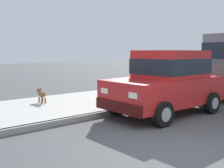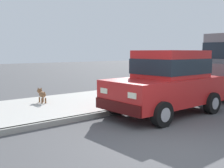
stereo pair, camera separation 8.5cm
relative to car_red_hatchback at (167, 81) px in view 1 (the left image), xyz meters
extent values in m
plane|color=#4C4C4F|center=(2.22, -2.44, -0.98)|extent=(80.00, 80.00, 0.00)
cube|color=gray|center=(-0.98, -2.44, -0.91)|extent=(0.16, 64.00, 0.14)
cube|color=#B7B5AD|center=(-2.78, -2.44, -0.91)|extent=(3.60, 64.00, 0.14)
cube|color=red|center=(0.00, -0.10, -0.28)|extent=(1.72, 3.70, 0.76)
cube|color=red|center=(0.00, 0.15, 0.50)|extent=(1.52, 1.90, 0.80)
cube|color=#19232D|center=(0.00, 0.15, 0.44)|extent=(1.55, 1.94, 0.44)
cube|color=#400A0A|center=(0.00, -1.90, -0.52)|extent=(1.69, 0.20, 0.28)
cube|color=#400A0A|center=(0.00, 1.70, -0.52)|extent=(1.69, 0.20, 0.28)
cylinder|color=black|center=(0.86, -1.24, -0.66)|extent=(0.22, 0.64, 0.64)
cylinder|color=#9E9EA3|center=(0.86, -1.24, -0.66)|extent=(0.24, 0.35, 0.35)
cylinder|color=black|center=(-0.86, -1.25, -0.66)|extent=(0.22, 0.64, 0.64)
cylinder|color=#9E9EA3|center=(-0.86, -1.25, -0.66)|extent=(0.24, 0.35, 0.35)
cylinder|color=black|center=(0.86, 1.05, -0.66)|extent=(0.22, 0.64, 0.64)
cylinder|color=#9E9EA3|center=(0.86, 1.05, -0.66)|extent=(0.24, 0.35, 0.35)
cylinder|color=black|center=(-0.86, 1.05, -0.66)|extent=(0.22, 0.64, 0.64)
cylinder|color=#9E9EA3|center=(-0.86, 1.05, -0.66)|extent=(0.24, 0.35, 0.35)
cube|color=#EAEACC|center=(0.54, -1.93, -0.16)|extent=(0.28, 0.08, 0.14)
cube|color=#EAEACC|center=(-0.53, -1.93, -0.16)|extent=(0.28, 0.08, 0.14)
cube|color=#252527|center=(0.05, 2.67, -0.52)|extent=(1.86, 0.20, 0.28)
cylinder|color=black|center=(-0.91, 3.53, -0.66)|extent=(0.22, 0.64, 0.64)
cylinder|color=#9E9EA3|center=(-0.91, 3.53, -0.66)|extent=(0.24, 0.35, 0.35)
cube|color=#EAEACC|center=(-0.54, 2.64, 0.06)|extent=(0.28, 0.08, 0.14)
ellipsoid|color=brown|center=(-3.32, -2.39, -0.56)|extent=(0.46, 0.26, 0.20)
cylinder|color=brown|center=(-3.46, -2.43, -0.75)|extent=(0.05, 0.05, 0.18)
cylinder|color=brown|center=(-3.45, -2.31, -0.75)|extent=(0.05, 0.05, 0.18)
cylinder|color=brown|center=(-3.19, -2.46, -0.75)|extent=(0.05, 0.05, 0.18)
cylinder|color=brown|center=(-3.18, -2.35, -0.75)|extent=(0.05, 0.05, 0.18)
sphere|color=brown|center=(-3.61, -2.34, -0.47)|extent=(0.17, 0.17, 0.17)
ellipsoid|color=#432C1C|center=(-3.70, -2.33, -0.49)|extent=(0.12, 0.08, 0.06)
cone|color=brown|center=(-3.60, -2.40, -0.38)|extent=(0.06, 0.06, 0.07)
cone|color=brown|center=(-3.59, -2.30, -0.38)|extent=(0.06, 0.06, 0.07)
cylinder|color=brown|center=(-3.06, -2.42, -0.50)|extent=(0.12, 0.05, 0.13)
camera|label=1|loc=(5.06, -6.47, 0.86)|focal=43.95mm
camera|label=2|loc=(5.12, -6.40, 0.86)|focal=43.95mm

